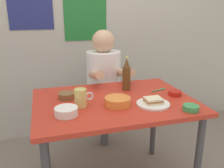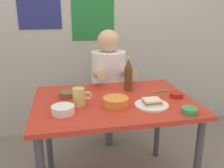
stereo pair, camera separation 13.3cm
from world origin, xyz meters
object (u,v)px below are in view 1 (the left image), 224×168
object	(u,v)px
dining_table	(114,112)
person_seated	(104,73)
beer_bottle	(126,75)
stool	(104,113)
plate_orange	(153,104)
beer_mug	(81,98)
condiment_bowl_brown	(67,95)
sandwich	(153,100)

from	to	relation	value
dining_table	person_seated	size ratio (longest dim) A/B	1.53
beer_bottle	stool	bearing A→B (deg)	98.39
beer_bottle	plate_orange	bearing A→B (deg)	-79.08
person_seated	plate_orange	distance (m)	0.80
beer_mug	beer_bottle	bearing A→B (deg)	30.74
dining_table	stool	distance (m)	0.70
stool	condiment_bowl_brown	xyz separation A→B (m)	(-0.40, -0.51, 0.41)
condiment_bowl_brown	plate_orange	bearing A→B (deg)	-27.97
stool	condiment_bowl_brown	world-z (taller)	condiment_bowl_brown
stool	dining_table	bearing A→B (deg)	-97.91
person_seated	plate_orange	size ratio (longest dim) A/B	3.27
dining_table	beer_bottle	xyz separation A→B (m)	(0.15, 0.18, 0.21)
stool	beer_bottle	size ratio (longest dim) A/B	1.72
dining_table	beer_mug	world-z (taller)	beer_mug
sandwich	stool	bearing A→B (deg)	99.49
sandwich	dining_table	bearing A→B (deg)	143.09
condiment_bowl_brown	sandwich	bearing A→B (deg)	-27.97
beer_bottle	dining_table	bearing A→B (deg)	-130.90
stool	beer_mug	size ratio (longest dim) A/B	3.57
sandwich	person_seated	bearing A→B (deg)	99.62
beer_bottle	person_seated	bearing A→B (deg)	98.60
person_seated	sandwich	world-z (taller)	person_seated
person_seated	plate_orange	bearing A→B (deg)	-80.38
sandwich	beer_mug	size ratio (longest dim) A/B	0.87
plate_orange	beer_mug	bearing A→B (deg)	166.75
plate_orange	beer_mug	size ratio (longest dim) A/B	1.75
beer_mug	dining_table	bearing A→B (deg)	13.30
beer_bottle	condiment_bowl_brown	distance (m)	0.48
person_seated	sandwich	xyz separation A→B (m)	(0.13, -0.78, 0.01)
plate_orange	condiment_bowl_brown	xyz separation A→B (m)	(-0.53, 0.28, 0.02)
beer_mug	stool	bearing A→B (deg)	64.45
beer_mug	beer_bottle	xyz separation A→B (m)	(0.40, 0.23, 0.06)
stool	condiment_bowl_brown	distance (m)	0.77
dining_table	person_seated	xyz separation A→B (m)	(0.09, 0.62, 0.12)
stool	plate_orange	distance (m)	0.90
dining_table	sandwich	bearing A→B (deg)	-36.91
plate_orange	condiment_bowl_brown	distance (m)	0.60
sandwich	condiment_bowl_brown	xyz separation A→B (m)	(-0.53, 0.28, -0.01)
person_seated	condiment_bowl_brown	bearing A→B (deg)	-128.69
dining_table	plate_orange	size ratio (longest dim) A/B	5.00
dining_table	plate_orange	bearing A→B (deg)	-36.91
dining_table	plate_orange	world-z (taller)	plate_orange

